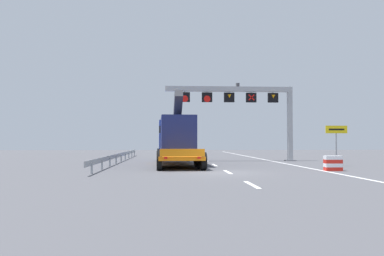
# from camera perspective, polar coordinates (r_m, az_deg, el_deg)

# --- Properties ---
(ground) EXTENTS (112.00, 112.00, 0.00)m
(ground) POSITION_cam_1_polar(r_m,az_deg,el_deg) (21.51, 4.50, -6.72)
(ground) COLOR #4C4C51
(lane_markings) EXTENTS (0.20, 60.00, 0.01)m
(lane_markings) POSITION_cam_1_polar(r_m,az_deg,el_deg) (44.10, 0.95, -4.31)
(lane_markings) COLOR silver
(lane_markings) RESTS_ON ground
(edge_line_right) EXTENTS (0.20, 63.00, 0.01)m
(edge_line_right) POSITION_cam_1_polar(r_m,az_deg,el_deg) (34.51, 12.01, -4.90)
(edge_line_right) COLOR silver
(edge_line_right) RESTS_ON ground
(overhead_lane_gantry) EXTENTS (11.73, 0.90, 7.00)m
(overhead_lane_gantry) POSITION_cam_1_polar(r_m,az_deg,el_deg) (34.55, 7.99, 4.12)
(overhead_lane_gantry) COLOR #9EA0A5
(overhead_lane_gantry) RESTS_ON ground
(heavy_haul_truck_orange) EXTENTS (3.43, 14.13, 5.30)m
(heavy_haul_truck_orange) POSITION_cam_1_polar(r_m,az_deg,el_deg) (30.45, -2.50, -1.60)
(heavy_haul_truck_orange) COLOR orange
(heavy_haul_truck_orange) RESTS_ON ground
(exit_sign_yellow) EXTENTS (1.57, 0.15, 2.89)m
(exit_sign_yellow) POSITION_cam_1_polar(r_m,az_deg,el_deg) (28.96, 20.89, -1.02)
(exit_sign_yellow) COLOR #9EA0A5
(exit_sign_yellow) RESTS_ON ground
(crash_barrier_striped) EXTENTS (1.01, 0.53, 0.90)m
(crash_barrier_striped) POSITION_cam_1_polar(r_m,az_deg,el_deg) (24.25, 20.44, -5.00)
(crash_barrier_striped) COLOR red
(crash_barrier_striped) RESTS_ON ground
(guardrail_left) EXTENTS (0.13, 28.01, 0.76)m
(guardrail_left) POSITION_cam_1_polar(r_m,az_deg,el_deg) (33.53, -10.70, -4.04)
(guardrail_left) COLOR #999EA3
(guardrail_left) RESTS_ON ground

